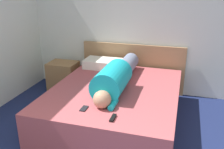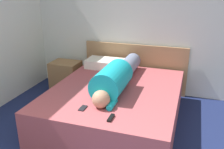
{
  "view_description": "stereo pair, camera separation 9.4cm",
  "coord_description": "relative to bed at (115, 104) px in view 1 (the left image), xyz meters",
  "views": [
    {
      "loc": [
        0.72,
        -0.62,
        1.82
      ],
      "look_at": [
        -0.13,
        2.22,
        0.73
      ],
      "focal_mm": 40.0,
      "sensor_mm": 36.0,
      "label": 1
    },
    {
      "loc": [
        0.81,
        -0.59,
        1.82
      ],
      "look_at": [
        -0.13,
        2.22,
        0.73
      ],
      "focal_mm": 40.0,
      "sensor_mm": 36.0,
      "label": 2
    }
  ],
  "objects": [
    {
      "name": "nightstand",
      "position": [
        -1.18,
        0.77,
        0.01
      ],
      "size": [
        0.49,
        0.39,
        0.51
      ],
      "color": "olive",
      "rests_on": "ground_plane"
    },
    {
      "name": "pillow_near_headboard",
      "position": [
        -0.42,
        0.79,
        0.31
      ],
      "size": [
        0.64,
        0.38,
        0.14
      ],
      "color": "silver",
      "rests_on": "bed"
    },
    {
      "name": "tv_remote",
      "position": [
        0.2,
        -0.79,
        0.25
      ],
      "size": [
        0.04,
        0.15,
        0.02
      ],
      "color": "black",
      "rests_on": "bed"
    },
    {
      "name": "wall_back",
      "position": [
        0.13,
        1.17,
        1.06
      ],
      "size": [
        5.11,
        0.06,
        2.6
      ],
      "color": "silver",
      "rests_on": "ground_plane"
    },
    {
      "name": "bed",
      "position": [
        0.0,
        0.0,
        0.0
      ],
      "size": [
        1.67,
        2.02,
        0.48
      ],
      "color": "#A84C51",
      "rests_on": "ground_plane"
    },
    {
      "name": "cell_phone",
      "position": [
        -0.17,
        -0.67,
        0.25
      ],
      "size": [
        0.06,
        0.13,
        0.01
      ],
      "color": "black",
      "rests_on": "bed"
    },
    {
      "name": "person_lying",
      "position": [
        0.01,
        0.02,
        0.4
      ],
      "size": [
        0.37,
        1.63,
        0.37
      ],
      "color": "tan",
      "rests_on": "bed"
    },
    {
      "name": "headboard",
      "position": [
        0.0,
        1.1,
        0.18
      ],
      "size": [
        1.79,
        0.04,
        0.84
      ],
      "color": "#A37A51",
      "rests_on": "ground_plane"
    }
  ]
}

